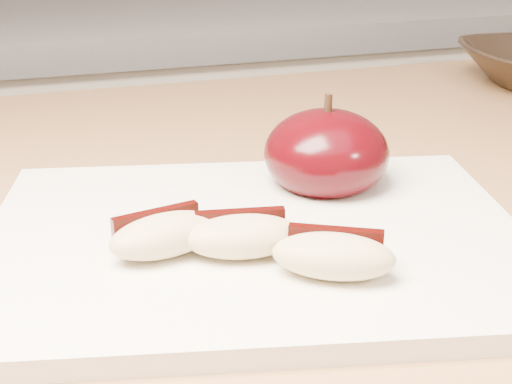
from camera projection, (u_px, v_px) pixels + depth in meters
name	position (u px, v px, depth m)	size (l,w,h in m)	color
back_cabinet	(161.00, 261.00, 1.31)	(2.40, 0.62, 0.94)	silver
cutting_board	(256.00, 241.00, 0.42)	(0.32, 0.23, 0.01)	white
apple_half	(326.00, 153.00, 0.48)	(0.11, 0.11, 0.07)	black
apple_wedge_a	(164.00, 234.00, 0.39)	(0.07, 0.04, 0.02)	tan
apple_wedge_b	(243.00, 235.00, 0.39)	(0.07, 0.04, 0.02)	tan
apple_wedge_c	(334.00, 255.00, 0.37)	(0.07, 0.06, 0.02)	tan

